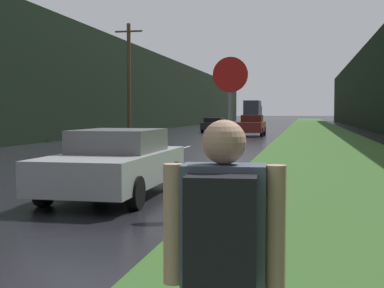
# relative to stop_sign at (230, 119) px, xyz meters

# --- Properties ---
(grass_verge) EXTENTS (6.00, 240.00, 0.02)m
(grass_verge) POSITION_rel_stop_sign_xyz_m (2.43, 28.95, -1.61)
(grass_verge) COLOR #386028
(grass_verge) RESTS_ON ground_plane
(lane_stripe_c) EXTENTS (0.12, 3.00, 0.01)m
(lane_stripe_c) POSITION_rel_stop_sign_xyz_m (-4.57, 2.40, -1.62)
(lane_stripe_c) COLOR silver
(lane_stripe_c) RESTS_ON ground_plane
(lane_stripe_d) EXTENTS (0.12, 3.00, 0.01)m
(lane_stripe_d) POSITION_rel_stop_sign_xyz_m (-4.57, 9.40, -1.62)
(lane_stripe_d) COLOR silver
(lane_stripe_d) RESTS_ON ground_plane
(lane_stripe_e) EXTENTS (0.12, 3.00, 0.01)m
(lane_stripe_e) POSITION_rel_stop_sign_xyz_m (-4.57, 16.40, -1.62)
(lane_stripe_e) COLOR silver
(lane_stripe_e) RESTS_ON ground_plane
(lane_stripe_f) EXTENTS (0.12, 3.00, 0.01)m
(lane_stripe_f) POSITION_rel_stop_sign_xyz_m (-4.57, 23.40, -1.62)
(lane_stripe_f) COLOR silver
(lane_stripe_f) RESTS_ON ground_plane
(treeline_far_side) EXTENTS (2.00, 140.00, 7.82)m
(treeline_far_side) POSITION_rel_stop_sign_xyz_m (-14.56, 38.95, 2.29)
(treeline_far_side) COLOR black
(treeline_far_side) RESTS_ON ground_plane
(utility_pole_far) EXTENTS (1.80, 0.24, 7.42)m
(utility_pole_far) POSITION_rel_stop_sign_xyz_m (-9.78, 23.55, 2.22)
(utility_pole_far) COLOR #4C3823
(utility_pole_far) RESTS_ON ground_plane
(stop_sign) EXTENTS (0.62, 0.07, 2.71)m
(stop_sign) POSITION_rel_stop_sign_xyz_m (0.00, 0.00, 0.00)
(stop_sign) COLOR slate
(stop_sign) RESTS_ON ground_plane
(hitchhiker_with_backpack) EXTENTS (0.59, 0.43, 1.71)m
(hitchhiker_with_backpack) POSITION_rel_stop_sign_xyz_m (0.90, -6.80, -0.64)
(hitchhiker_with_backpack) COLOR navy
(hitchhiker_with_backpack) RESTS_ON ground_plane
(car_passing_near) EXTENTS (1.99, 4.57, 1.38)m
(car_passing_near) POSITION_rel_stop_sign_xyz_m (-2.57, 1.26, -0.93)
(car_passing_near) COLOR #9E9EA3
(car_passing_near) RESTS_ON ground_plane
(car_passing_far) EXTENTS (1.88, 4.42, 1.56)m
(car_passing_far) POSITION_rel_stop_sign_xyz_m (-2.57, 30.65, -0.84)
(car_passing_far) COLOR maroon
(car_passing_far) RESTS_ON ground_plane
(car_oncoming) EXTENTS (1.92, 4.14, 1.28)m
(car_oncoming) POSITION_rel_stop_sign_xyz_m (-6.56, 37.57, -0.96)
(car_oncoming) COLOR black
(car_oncoming) RESTS_ON ground_plane
(delivery_truck) EXTENTS (2.44, 7.46, 3.57)m
(delivery_truck) POSITION_rel_stop_sign_xyz_m (-6.56, 73.73, 0.24)
(delivery_truck) COLOR black
(delivery_truck) RESTS_ON ground_plane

